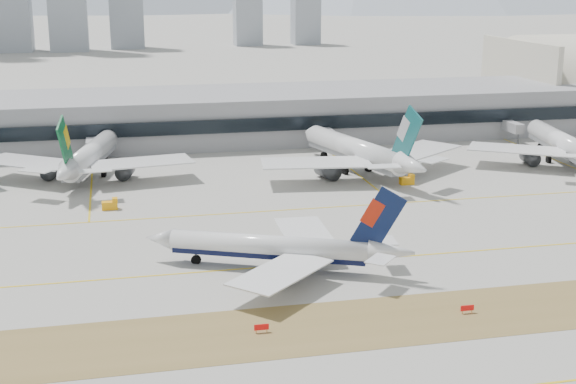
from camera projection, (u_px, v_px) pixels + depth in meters
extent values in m
plane|color=#A5A29A|center=(328.00, 253.00, 152.40)|extent=(3000.00, 3000.00, 0.00)
cube|color=olive|center=(383.00, 321.00, 122.23)|extent=(360.00, 18.00, 0.06)
cube|color=yellow|center=(335.00, 262.00, 147.68)|extent=(360.00, 0.45, 0.04)
cube|color=yellow|center=(293.00, 209.00, 180.67)|extent=(360.00, 0.45, 0.04)
cylinder|color=white|center=(268.00, 246.00, 143.09)|extent=(34.34, 18.36, 3.93)
cube|color=black|center=(268.00, 252.00, 143.37)|extent=(33.44, 17.53, 1.77)
cone|color=white|center=(159.00, 238.00, 147.19)|extent=(6.62, 5.84, 3.93)
cone|color=white|center=(392.00, 252.00, 138.61)|extent=(8.89, 6.86, 3.93)
cube|color=white|center=(305.00, 232.00, 152.61)|extent=(9.65, 19.70, 0.24)
cube|color=white|center=(386.00, 240.00, 143.66)|extent=(4.07, 5.85, 0.16)
cylinder|color=#3F4247|center=(291.00, 248.00, 150.15)|extent=(6.67, 5.15, 2.94)
cube|color=#3F4247|center=(291.00, 242.00, 149.84)|extent=(2.39, 1.30, 1.37)
cube|color=white|center=(281.00, 272.00, 132.04)|extent=(20.12, 19.78, 0.24)
cube|color=white|center=(380.00, 259.00, 134.01)|extent=(6.28, 6.41, 0.16)
cylinder|color=#3F4247|center=(274.00, 276.00, 136.43)|extent=(6.67, 5.15, 2.94)
cube|color=#3F4247|center=(274.00, 269.00, 136.12)|extent=(2.39, 1.30, 1.37)
cube|color=#0A1743|center=(378.00, 221.00, 137.68)|extent=(8.98, 4.31, 12.30)
cube|color=red|center=(373.00, 213.00, 137.53)|extent=(4.17, 2.20, 5.27)
cylinder|color=#3F4247|center=(196.00, 257.00, 146.61)|extent=(0.47, 0.47, 2.36)
cylinder|color=black|center=(196.00, 260.00, 146.74)|extent=(1.89, 1.35, 1.77)
cylinder|color=#3F4247|center=(271.00, 268.00, 141.30)|extent=(0.47, 0.47, 2.36)
cylinder|color=black|center=(271.00, 270.00, 141.43)|extent=(1.89, 1.35, 1.77)
cylinder|color=#3F4247|center=(277.00, 258.00, 146.12)|extent=(0.47, 0.47, 2.36)
cylinder|color=black|center=(277.00, 261.00, 146.25)|extent=(1.89, 1.35, 1.77)
cylinder|color=white|center=(91.00, 154.00, 209.90)|extent=(14.43, 40.55, 5.34)
cube|color=slate|center=(91.00, 159.00, 210.29)|extent=(13.47, 39.58, 2.40)
cone|color=white|center=(111.00, 137.00, 232.38)|extent=(6.61, 7.23, 5.34)
cone|color=white|center=(64.00, 174.00, 185.90)|extent=(7.25, 9.96, 5.34)
cube|color=white|center=(141.00, 162.00, 204.21)|extent=(27.14, 15.54, 0.32)
cube|color=white|center=(95.00, 171.00, 187.33)|extent=(7.78, 4.54, 0.21)
cylinder|color=#3F4247|center=(125.00, 171.00, 207.61)|extent=(5.44, 7.47, 4.01)
cube|color=#3F4247|center=(125.00, 165.00, 207.19)|extent=(1.03, 2.82, 1.87)
cube|color=white|center=(29.00, 162.00, 204.56)|extent=(27.73, 24.39, 0.32)
cube|color=white|center=(36.00, 170.00, 187.50)|extent=(8.43, 7.23, 0.21)
cylinder|color=#3F4247|center=(51.00, 171.00, 207.85)|extent=(5.44, 7.47, 4.01)
cube|color=#3F4247|center=(51.00, 165.00, 207.43)|extent=(1.03, 2.82, 1.87)
cube|color=#0C562D|center=(65.00, 145.00, 186.95)|extent=(3.02, 10.99, 14.33)
cube|color=gold|center=(66.00, 137.00, 187.63)|extent=(1.72, 5.04, 6.13)
cylinder|color=#3F4247|center=(105.00, 157.00, 225.84)|extent=(0.64, 0.64, 3.21)
cylinder|color=black|center=(105.00, 159.00, 226.01)|extent=(1.46, 2.55, 2.40)
cylinder|color=#3F4247|center=(77.00, 171.00, 209.98)|extent=(0.64, 0.64, 3.21)
cylinder|color=black|center=(77.00, 173.00, 210.15)|extent=(1.46, 2.55, 2.40)
cylinder|color=#3F4247|center=(104.00, 171.00, 209.89)|extent=(0.64, 0.64, 3.21)
cylinder|color=black|center=(104.00, 173.00, 210.06)|extent=(1.46, 2.55, 2.40)
cylinder|color=white|center=(355.00, 149.00, 214.14)|extent=(16.49, 43.18, 5.71)
cube|color=slate|center=(355.00, 155.00, 214.55)|extent=(15.44, 42.13, 2.57)
cone|color=white|center=(310.00, 133.00, 235.50)|extent=(7.20, 7.83, 5.71)
cone|color=white|center=(413.00, 166.00, 191.31)|extent=(7.96, 10.72, 5.71)
cube|color=white|center=(416.00, 151.00, 215.73)|extent=(29.47, 26.45, 0.34)
cube|color=white|center=(434.00, 160.00, 196.02)|extent=(8.99, 7.85, 0.23)
cylinder|color=#3F4247|center=(393.00, 162.00, 216.73)|extent=(5.97, 8.04, 4.28)
cube|color=#3F4247|center=(394.00, 156.00, 216.28)|extent=(1.18, 3.01, 2.00)
cube|color=white|center=(316.00, 163.00, 202.12)|extent=(28.76, 15.92, 0.34)
cube|color=white|center=(383.00, 166.00, 189.47)|extent=(8.22, 4.64, 0.23)
cylinder|color=#3F4247|center=(328.00, 170.00, 207.66)|extent=(5.97, 8.04, 4.28)
cube|color=#3F4247|center=(328.00, 164.00, 207.21)|extent=(1.18, 3.01, 2.00)
cube|color=#15595E|center=(407.00, 136.00, 192.12)|extent=(3.53, 11.67, 15.31)
cube|color=#B4B7BF|center=(404.00, 129.00, 192.72)|extent=(1.98, 5.36, 6.55)
cylinder|color=#3F4247|center=(324.00, 154.00, 229.41)|extent=(0.68, 0.68, 3.42)
cylinder|color=black|center=(324.00, 156.00, 229.59)|extent=(1.62, 2.74, 2.57)
cylinder|color=#3F4247|center=(345.00, 168.00, 212.66)|extent=(0.68, 0.68, 3.42)
cylinder|color=black|center=(345.00, 170.00, 212.85)|extent=(1.62, 2.74, 2.57)
cylinder|color=#3F4247|center=(368.00, 165.00, 215.94)|extent=(0.68, 0.68, 3.42)
cylinder|color=black|center=(368.00, 167.00, 216.12)|extent=(1.62, 2.74, 2.57)
cylinder|color=white|center=(561.00, 141.00, 225.85)|extent=(12.16, 40.67, 5.34)
cube|color=slate|center=(560.00, 146.00, 226.23)|extent=(11.23, 39.74, 2.40)
cone|color=white|center=(533.00, 126.00, 248.28)|extent=(6.31, 6.99, 5.34)
cube|color=white|center=(517.00, 149.00, 219.70)|extent=(27.96, 23.49, 0.32)
cube|color=white|center=(568.00, 156.00, 203.10)|extent=(8.44, 6.96, 0.21)
cylinder|color=#3F4247|center=(530.00, 157.00, 223.25)|extent=(5.09, 7.31, 4.00)
cube|color=#3F4247|center=(530.00, 152.00, 222.84)|extent=(0.87, 2.83, 1.87)
cylinder|color=#3F4247|center=(540.00, 145.00, 241.75)|extent=(0.64, 0.64, 3.20)
cylinder|color=black|center=(540.00, 147.00, 241.92)|extent=(1.33, 2.53, 2.40)
cylinder|color=#3F4247|center=(549.00, 157.00, 225.72)|extent=(0.64, 0.64, 3.20)
cylinder|color=black|center=(549.00, 159.00, 225.90)|extent=(1.33, 2.53, 2.40)
cylinder|color=#3F4247|center=(573.00, 157.00, 226.03)|extent=(0.64, 0.64, 3.20)
cylinder|color=black|center=(573.00, 159.00, 226.21)|extent=(1.33, 2.53, 2.40)
cube|color=gray|center=(235.00, 115.00, 258.85)|extent=(280.00, 42.00, 15.00)
cube|color=black|center=(246.00, 125.00, 238.47)|extent=(280.00, 1.20, 4.00)
cube|color=beige|center=(518.00, 78.00, 298.92)|extent=(2.00, 57.00, 27.90)
cube|color=red|center=(261.00, 327.00, 118.06)|extent=(2.20, 0.15, 0.90)
cylinder|color=orange|center=(256.00, 332.00, 118.06)|extent=(0.10, 0.10, 0.50)
cylinder|color=orange|center=(267.00, 331.00, 118.40)|extent=(0.10, 0.10, 0.50)
cube|color=red|center=(467.00, 308.00, 124.87)|extent=(2.20, 0.15, 0.90)
cylinder|color=orange|center=(462.00, 312.00, 124.88)|extent=(0.10, 0.10, 0.50)
cylinder|color=orange|center=(472.00, 311.00, 125.21)|extent=(0.10, 0.10, 0.50)
cube|color=#FCA40D|center=(407.00, 181.00, 202.40)|extent=(3.50, 2.00, 1.80)
cube|color=#FCA40D|center=(411.00, 176.00, 202.34)|extent=(1.20, 1.80, 1.00)
cylinder|color=black|center=(403.00, 184.00, 201.54)|extent=(0.70, 0.30, 0.70)
cylinder|color=black|center=(401.00, 182.00, 203.05)|extent=(0.70, 0.30, 0.70)
cylinder|color=black|center=(412.00, 183.00, 202.04)|extent=(0.70, 0.30, 0.70)
cylinder|color=black|center=(410.00, 182.00, 203.55)|extent=(0.70, 0.30, 0.70)
cube|color=#FCA40D|center=(110.00, 205.00, 180.69)|extent=(3.50, 2.00, 1.80)
cube|color=#FCA40D|center=(115.00, 200.00, 180.63)|extent=(1.20, 1.80, 1.00)
cylinder|color=black|center=(104.00, 209.00, 179.83)|extent=(0.70, 0.30, 0.70)
cylinder|color=black|center=(104.00, 207.00, 181.34)|extent=(0.70, 0.30, 0.70)
cylinder|color=black|center=(115.00, 208.00, 180.33)|extent=(0.70, 0.30, 0.70)
cylinder|color=black|center=(115.00, 207.00, 181.84)|extent=(0.70, 0.30, 0.70)
cube|color=#8E96A1|center=(248.00, 8.00, 601.84)|extent=(20.00, 18.00, 55.00)
cube|color=#8E96A1|center=(306.00, 13.00, 612.14)|extent=(20.00, 18.00, 48.00)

